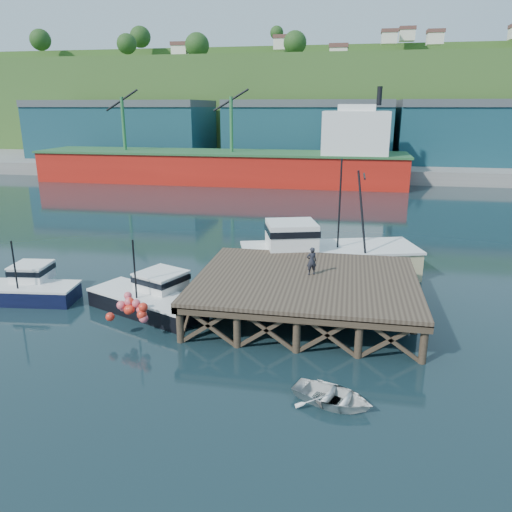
% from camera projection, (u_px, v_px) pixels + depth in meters
% --- Properties ---
extents(ground, '(300.00, 300.00, 0.00)m').
position_uv_depth(ground, '(210.00, 306.00, 28.93)').
color(ground, black).
rests_on(ground, ground).
extents(wharf, '(12.00, 10.00, 2.62)m').
position_uv_depth(wharf, '(306.00, 282.00, 27.22)').
color(wharf, brown).
rests_on(wharf, ground).
extents(far_quay, '(160.00, 40.00, 2.00)m').
position_uv_depth(far_quay, '(310.00, 162.00, 94.53)').
color(far_quay, gray).
rests_on(far_quay, ground).
extents(warehouse_left, '(32.00, 16.00, 9.00)m').
position_uv_depth(warehouse_left, '(124.00, 132.00, 94.41)').
color(warehouse_left, '#17404D').
rests_on(warehouse_left, far_quay).
extents(warehouse_mid, '(28.00, 16.00, 9.00)m').
position_uv_depth(warehouse_mid, '(309.00, 134.00, 88.24)').
color(warehouse_mid, '#17404D').
rests_on(warehouse_mid, far_quay).
extents(warehouse_right, '(30.00, 16.00, 9.00)m').
position_uv_depth(warehouse_right, '(489.00, 135.00, 82.95)').
color(warehouse_right, '#17404D').
rests_on(warehouse_right, far_quay).
extents(cargo_ship, '(55.50, 10.00, 13.75)m').
position_uv_depth(cargo_ship, '(242.00, 161.00, 74.65)').
color(cargo_ship, red).
rests_on(cargo_ship, ground).
extents(hillside, '(220.00, 50.00, 22.00)m').
position_uv_depth(hillside, '(321.00, 107.00, 119.89)').
color(hillside, '#2D511E').
rests_on(hillside, ground).
extents(boat_navy, '(6.40, 3.69, 3.87)m').
position_uv_depth(boat_navy, '(26.00, 287.00, 29.73)').
color(boat_navy, black).
rests_on(boat_navy, ground).
extents(boat_black, '(7.48, 6.23, 4.35)m').
position_uv_depth(boat_black, '(150.00, 297.00, 28.18)').
color(boat_black, black).
rests_on(boat_black, ground).
extents(trawler, '(12.52, 7.40, 7.91)m').
position_uv_depth(trawler, '(325.00, 252.00, 33.81)').
color(trawler, beige).
rests_on(trawler, ground).
extents(dinghy, '(3.79, 3.25, 0.66)m').
position_uv_depth(dinghy, '(333.00, 396.00, 19.34)').
color(dinghy, silver).
rests_on(dinghy, ground).
extents(dockworker, '(0.68, 0.58, 1.57)m').
position_uv_depth(dockworker, '(312.00, 261.00, 27.57)').
color(dockworker, black).
rests_on(dockworker, wharf).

